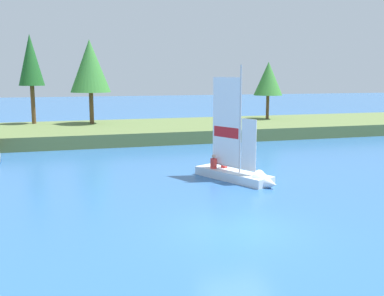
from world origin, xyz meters
The scene contains 6 objects.
ground_plane centered at (0.00, 0.00, 0.00)m, with size 200.00×200.00×0.00m, color #2D609E.
shore_bank centered at (0.00, 24.11, 0.50)m, with size 80.00×10.97×1.00m, color #5B703D.
shoreline_tree_left centered at (-8.11, 27.88, 6.47)m, with size 2.18×2.18×7.75m.
shoreline_tree_midleft centered at (-3.19, 26.52, 6.01)m, with size 3.48×3.48×7.30m.
shoreline_tree_centre centered at (13.65, 26.21, 4.89)m, with size 2.79×2.79×5.52m.
sailboat centered at (2.86, 6.39, 0.46)m, with size 3.19×4.97×6.08m.
Camera 1 is at (-5.56, -13.63, 5.25)m, focal length 41.65 mm.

